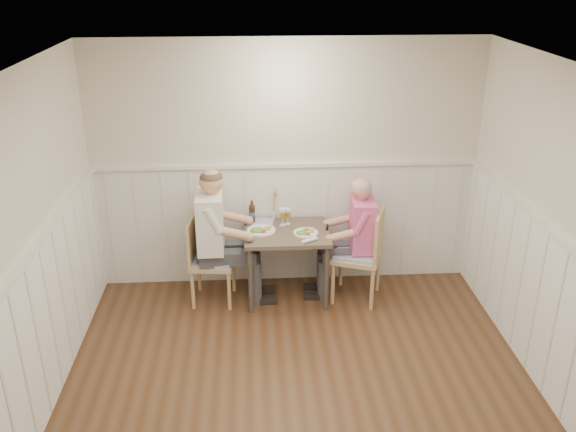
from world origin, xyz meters
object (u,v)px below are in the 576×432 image
at_px(chair_right, 363,252).
at_px(dining_table, 287,240).
at_px(man_in_pink, 357,247).
at_px(diner_cream, 216,247).
at_px(grass_vase, 273,205).
at_px(beer_bottle, 252,213).
at_px(chair_left, 207,257).

bearing_deg(chair_right, dining_table, 173.57).
relative_size(chair_right, man_in_pink, 0.75).
xyz_separation_m(diner_cream, grass_vase, (0.59, 0.35, 0.30)).
bearing_deg(diner_cream, grass_vase, 30.46).
relative_size(chair_right, grass_vase, 2.75).
xyz_separation_m(chair_right, man_in_pink, (-0.05, 0.08, 0.02)).
distance_m(chair_right, grass_vase, 1.05).
xyz_separation_m(man_in_pink, diner_cream, (-1.44, -0.03, 0.06)).
bearing_deg(beer_bottle, grass_vase, 14.18).
relative_size(dining_table, beer_bottle, 3.63).
height_order(diner_cream, beer_bottle, diner_cream).
bearing_deg(chair_left, grass_vase, 25.91).
bearing_deg(grass_vase, chair_left, -154.09).
height_order(chair_right, man_in_pink, man_in_pink).
distance_m(beer_bottle, grass_vase, 0.24).
relative_size(diner_cream, beer_bottle, 6.21).
bearing_deg(diner_cream, dining_table, 3.12).
relative_size(dining_table, chair_right, 0.86).
bearing_deg(chair_right, beer_bottle, 163.08).
distance_m(dining_table, chair_left, 0.83).
xyz_separation_m(dining_table, diner_cream, (-0.71, -0.04, -0.03)).
bearing_deg(chair_right, man_in_pink, 120.12).
distance_m(man_in_pink, beer_bottle, 1.14).
distance_m(dining_table, chair_right, 0.78).
bearing_deg(grass_vase, diner_cream, -149.54).
relative_size(dining_table, grass_vase, 2.37).
bearing_deg(beer_bottle, dining_table, -36.22).
height_order(dining_table, chair_right, chair_right).
height_order(dining_table, diner_cream, diner_cream).
height_order(dining_table, grass_vase, grass_vase).
distance_m(dining_table, diner_cream, 0.72).
distance_m(chair_left, man_in_pink, 1.54).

